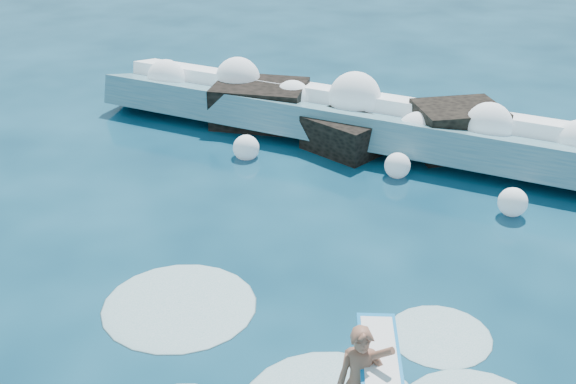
% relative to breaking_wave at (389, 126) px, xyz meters
% --- Properties ---
extents(ground, '(200.00, 200.00, 0.00)m').
position_rel_breaking_wave_xyz_m(ground, '(-1.59, -8.04, -0.52)').
color(ground, '#07273C').
rests_on(ground, ground).
extents(breaking_wave, '(17.16, 2.71, 1.48)m').
position_rel_breaking_wave_xyz_m(breaking_wave, '(0.00, 0.00, 0.00)').
color(breaking_wave, teal).
rests_on(breaking_wave, ground).
extents(rock_cluster, '(8.57, 3.55, 1.51)m').
position_rel_breaking_wave_xyz_m(rock_cluster, '(-1.29, -0.15, -0.04)').
color(rock_cluster, black).
rests_on(rock_cluster, ground).
extents(surfer_with_board, '(1.57, 3.00, 1.88)m').
position_rel_breaking_wave_xyz_m(surfer_with_board, '(3.09, -10.03, 0.18)').
color(surfer_with_board, '#925A44').
rests_on(surfer_with_board, ground).
extents(wave_spray, '(15.38, 4.10, 1.89)m').
position_rel_breaking_wave_xyz_m(wave_spray, '(-0.40, -0.08, 0.38)').
color(wave_spray, white).
rests_on(wave_spray, ground).
extents(surf_foam, '(9.01, 5.48, 0.14)m').
position_rel_breaking_wave_xyz_m(surf_foam, '(2.03, -9.56, -0.52)').
color(surf_foam, silver).
rests_on(surf_foam, ground).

